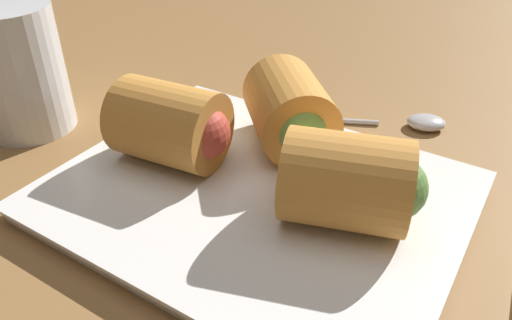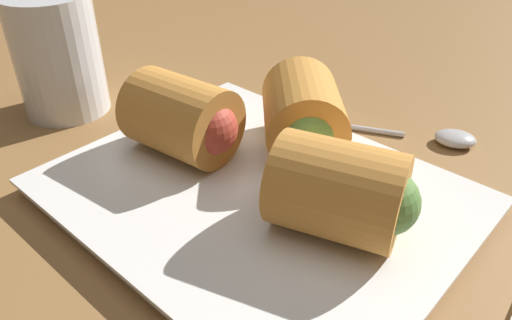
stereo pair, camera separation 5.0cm
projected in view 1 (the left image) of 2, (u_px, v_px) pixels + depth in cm
name	position (u px, v px, depth cm)	size (l,w,h in cm)	color
table_surface	(261.00, 242.00, 35.08)	(180.00, 140.00, 2.00)	olive
serving_plate	(256.00, 197.00, 36.56)	(28.80, 23.05, 1.50)	white
roll_front_left	(175.00, 125.00, 37.55)	(9.30, 7.10, 6.25)	#C68438
roll_front_right	(355.00, 182.00, 31.53)	(9.62, 8.40, 6.25)	#C68438
roll_back_left	(291.00, 113.00, 39.24)	(9.97, 10.03, 6.25)	#C68438
spoon	(409.00, 122.00, 46.30)	(14.72, 8.10, 1.21)	#B2B2B7
drinking_glass	(18.00, 70.00, 43.66)	(7.91, 7.91, 11.27)	silver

